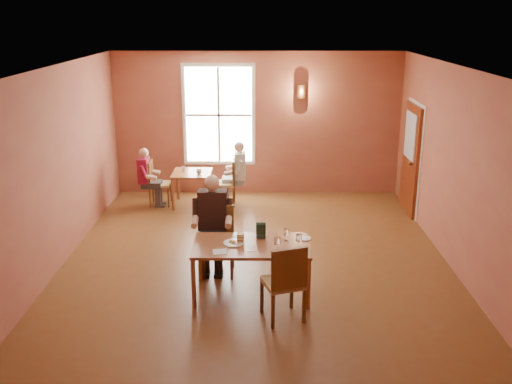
{
  "coord_description": "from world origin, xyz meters",
  "views": [
    {
      "loc": [
        0.07,
        -8.33,
        3.75
      ],
      "look_at": [
        0.0,
        0.2,
        1.05
      ],
      "focal_mm": 40.0,
      "sensor_mm": 36.0,
      "label": 1
    }
  ],
  "objects_px": {
    "main_table": "(251,269)",
    "diner_white": "(226,175)",
    "chair_empty": "(283,281)",
    "chair_diner_white": "(225,182)",
    "second_table": "(193,188)",
    "diner_maroon": "(158,177)",
    "chair_diner_main": "(218,242)",
    "chair_diner_maroon": "(160,183)",
    "diner_main": "(218,230)"
  },
  "relations": [
    {
      "from": "main_table",
      "to": "chair_diner_maroon",
      "type": "xyz_separation_m",
      "value": [
        -1.9,
        3.85,
        0.08
      ]
    },
    {
      "from": "diner_main",
      "to": "chair_empty",
      "type": "height_order",
      "value": "diner_main"
    },
    {
      "from": "chair_empty",
      "to": "diner_maroon",
      "type": "height_order",
      "value": "diner_maroon"
    },
    {
      "from": "main_table",
      "to": "chair_diner_maroon",
      "type": "distance_m",
      "value": 4.3
    },
    {
      "from": "second_table",
      "to": "diner_white",
      "type": "xyz_separation_m",
      "value": [
        0.68,
        0.0,
        0.28
      ]
    },
    {
      "from": "chair_diner_main",
      "to": "diner_main",
      "type": "xyz_separation_m",
      "value": [
        0.0,
        -0.03,
        0.2
      ]
    },
    {
      "from": "chair_diner_maroon",
      "to": "diner_maroon",
      "type": "height_order",
      "value": "diner_maroon"
    },
    {
      "from": "diner_maroon",
      "to": "main_table",
      "type": "bearing_deg",
      "value": 26.64
    },
    {
      "from": "main_table",
      "to": "diner_white",
      "type": "height_order",
      "value": "diner_white"
    },
    {
      "from": "main_table",
      "to": "second_table",
      "type": "xyz_separation_m",
      "value": [
        -1.25,
        3.85,
        -0.03
      ]
    },
    {
      "from": "main_table",
      "to": "chair_diner_white",
      "type": "bearing_deg",
      "value": 98.89
    },
    {
      "from": "chair_diner_main",
      "to": "diner_main",
      "type": "bearing_deg",
      "value": 90.0
    },
    {
      "from": "diner_main",
      "to": "chair_diner_maroon",
      "type": "bearing_deg",
      "value": -66.54
    },
    {
      "from": "main_table",
      "to": "chair_empty",
      "type": "bearing_deg",
      "value": -57.94
    },
    {
      "from": "diner_main",
      "to": "chair_diner_maroon",
      "type": "height_order",
      "value": "diner_main"
    },
    {
      "from": "second_table",
      "to": "chair_empty",
      "type": "bearing_deg",
      "value": -69.76
    },
    {
      "from": "main_table",
      "to": "chair_diner_maroon",
      "type": "relative_size",
      "value": 1.74
    },
    {
      "from": "chair_diner_main",
      "to": "chair_diner_white",
      "type": "relative_size",
      "value": 1.08
    },
    {
      "from": "diner_maroon",
      "to": "diner_main",
      "type": "bearing_deg",
      "value": 23.91
    },
    {
      "from": "diner_maroon",
      "to": "chair_diner_white",
      "type": "bearing_deg",
      "value": 90.0
    },
    {
      "from": "diner_maroon",
      "to": "diner_white",
      "type": "bearing_deg",
      "value": 90.0
    },
    {
      "from": "chair_diner_main",
      "to": "chair_diner_maroon",
      "type": "relative_size",
      "value": 1.11
    },
    {
      "from": "main_table",
      "to": "chair_diner_white",
      "type": "relative_size",
      "value": 1.68
    },
    {
      "from": "diner_maroon",
      "to": "chair_diner_maroon",
      "type": "bearing_deg",
      "value": 90.0
    },
    {
      "from": "chair_diner_main",
      "to": "chair_diner_maroon",
      "type": "bearing_deg",
      "value": -66.35
    },
    {
      "from": "main_table",
      "to": "chair_diner_white",
      "type": "xyz_separation_m",
      "value": [
        -0.6,
        3.85,
        0.1
      ]
    },
    {
      "from": "diner_white",
      "to": "second_table",
      "type": "bearing_deg",
      "value": 90.0
    },
    {
      "from": "main_table",
      "to": "diner_main",
      "type": "relative_size",
      "value": 1.13
    },
    {
      "from": "diner_main",
      "to": "second_table",
      "type": "relative_size",
      "value": 1.82
    },
    {
      "from": "chair_empty",
      "to": "diner_white",
      "type": "height_order",
      "value": "diner_white"
    },
    {
      "from": "chair_diner_main",
      "to": "chair_empty",
      "type": "bearing_deg",
      "value": 124.91
    },
    {
      "from": "diner_white",
      "to": "diner_main",
      "type": "bearing_deg",
      "value": -178.71
    },
    {
      "from": "chair_empty",
      "to": "chair_diner_white",
      "type": "bearing_deg",
      "value": 83.58
    },
    {
      "from": "main_table",
      "to": "diner_white",
      "type": "xyz_separation_m",
      "value": [
        -0.57,
        3.85,
        0.25
      ]
    },
    {
      "from": "diner_main",
      "to": "chair_diner_white",
      "type": "relative_size",
      "value": 1.49
    },
    {
      "from": "chair_diner_main",
      "to": "diner_main",
      "type": "height_order",
      "value": "diner_main"
    },
    {
      "from": "second_table",
      "to": "diner_maroon",
      "type": "distance_m",
      "value": 0.72
    },
    {
      "from": "main_table",
      "to": "diner_maroon",
      "type": "distance_m",
      "value": 4.31
    },
    {
      "from": "diner_white",
      "to": "diner_maroon",
      "type": "bearing_deg",
      "value": 90.0
    },
    {
      "from": "chair_diner_main",
      "to": "second_table",
      "type": "height_order",
      "value": "chair_diner_main"
    },
    {
      "from": "chair_empty",
      "to": "diner_white",
      "type": "xyz_separation_m",
      "value": [
        -0.98,
        4.5,
        0.1
      ]
    },
    {
      "from": "diner_maroon",
      "to": "second_table",
      "type": "bearing_deg",
      "value": 90.0
    },
    {
      "from": "main_table",
      "to": "diner_main",
      "type": "xyz_separation_m",
      "value": [
        -0.5,
        0.62,
        0.33
      ]
    },
    {
      "from": "chair_diner_main",
      "to": "second_table",
      "type": "relative_size",
      "value": 1.31
    },
    {
      "from": "chair_diner_maroon",
      "to": "chair_diner_main",
      "type": "bearing_deg",
      "value": 23.65
    },
    {
      "from": "main_table",
      "to": "chair_diner_main",
      "type": "distance_m",
      "value": 0.83
    },
    {
      "from": "second_table",
      "to": "diner_white",
      "type": "height_order",
      "value": "diner_white"
    },
    {
      "from": "chair_diner_main",
      "to": "chair_diner_white",
      "type": "bearing_deg",
      "value": -88.17
    },
    {
      "from": "chair_diner_white",
      "to": "main_table",
      "type": "bearing_deg",
      "value": -171.11
    },
    {
      "from": "diner_main",
      "to": "diner_white",
      "type": "relative_size",
      "value": 1.13
    }
  ]
}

